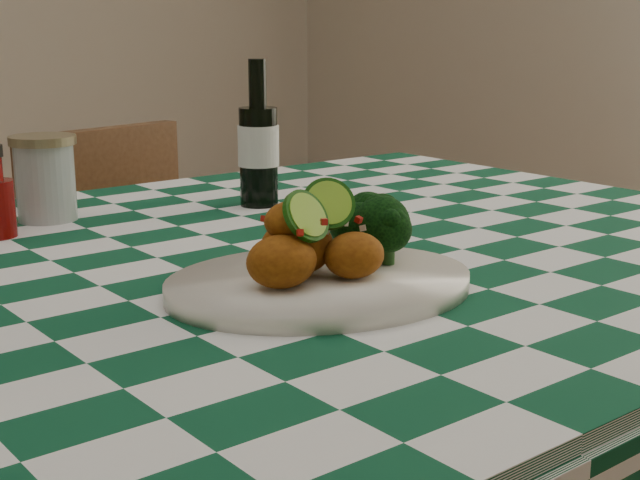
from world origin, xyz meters
TOP-DOWN VIEW (x-y plane):
  - plate at (0.06, -0.16)m, footprint 0.37×0.32m
  - fried_chicken_pile at (0.06, -0.16)m, footprint 0.13×0.10m
  - broccoli_side at (0.15, -0.15)m, footprint 0.09×0.09m
  - mason_jar at (-0.02, 0.34)m, footprint 0.11×0.11m
  - beer_bottle at (0.27, 0.24)m, footprint 0.07×0.07m
  - wooden_chair_right at (0.34, 0.68)m, footprint 0.46×0.48m

SIDE VIEW (x-z plane):
  - wooden_chair_right at x=0.34m, z-range 0.00..0.84m
  - plate at x=0.06m, z-range 0.79..0.80m
  - broccoli_side at x=0.15m, z-range 0.80..0.87m
  - mason_jar at x=-0.02m, z-range 0.79..0.90m
  - fried_chicken_pile at x=0.06m, z-range 0.80..0.89m
  - beer_bottle at x=0.27m, z-range 0.79..1.00m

